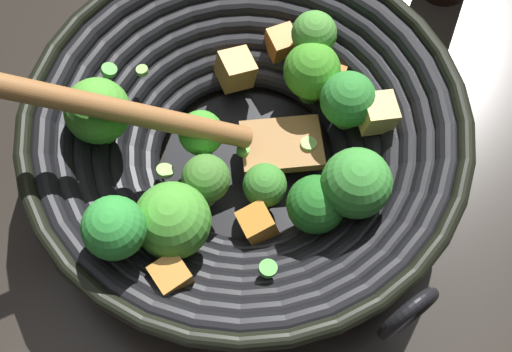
{
  "coord_description": "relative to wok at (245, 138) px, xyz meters",
  "views": [
    {
      "loc": [
        0.26,
        0.12,
        0.57
      ],
      "look_at": [
        0.02,
        0.02,
        0.03
      ],
      "focal_mm": 49.25,
      "sensor_mm": 36.0,
      "label": 1
    }
  ],
  "objects": [
    {
      "name": "ground_plane",
      "position": [
        -0.0,
        -0.0,
        -0.06
      ],
      "size": [
        4.0,
        4.0,
        0.0
      ],
      "primitive_type": "plane",
      "color": "#28231E"
    },
    {
      "name": "wok",
      "position": [
        0.0,
        0.0,
        0.0
      ],
      "size": [
        0.37,
        0.41,
        0.22
      ],
      "color": "black",
      "rests_on": "ground"
    }
  ]
}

